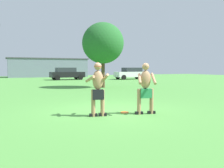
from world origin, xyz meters
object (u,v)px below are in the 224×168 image
object	(u,v)px
player_in_green	(145,87)
car_white_near_post	(131,73)
frisbee	(125,112)
tree_right_field	(103,43)
car_black_far_end	(67,73)
player_with_cap	(98,87)

from	to	relation	value
player_in_green	car_white_near_post	xyz separation A→B (m)	(11.39, 21.54, -0.07)
frisbee	tree_right_field	xyz separation A→B (m)	(3.25, 9.90, 3.42)
frisbee	car_black_far_end	bearing A→B (deg)	81.18
car_black_far_end	player_in_green	bearing A→B (deg)	-97.40
player_in_green	car_black_far_end	xyz separation A→B (m)	(3.08, 23.70, -0.07)
player_with_cap	frisbee	bearing A→B (deg)	9.09
car_black_far_end	frisbee	bearing A→B (deg)	-98.82
frisbee	tree_right_field	bearing A→B (deg)	71.81
tree_right_field	car_white_near_post	bearing A→B (deg)	52.18
tree_right_field	frisbee	bearing A→B (deg)	-108.19
car_white_near_post	car_black_far_end	size ratio (longest dim) A/B	0.98
player_with_cap	player_in_green	world-z (taller)	player_with_cap
frisbee	car_white_near_post	xyz separation A→B (m)	(11.92, 21.06, 0.81)
player_with_cap	tree_right_field	world-z (taller)	tree_right_field
car_black_far_end	tree_right_field	size ratio (longest dim) A/B	0.87
car_white_near_post	frisbee	bearing A→B (deg)	-119.50
frisbee	car_white_near_post	distance (m)	24.21
player_in_green	frisbee	size ratio (longest dim) A/B	6.06
player_in_green	tree_right_field	size ratio (longest dim) A/B	0.34
player_with_cap	car_black_far_end	xyz separation A→B (m)	(4.64, 23.38, -0.11)
frisbee	car_white_near_post	bearing A→B (deg)	60.50
car_black_far_end	tree_right_field	distance (m)	13.57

